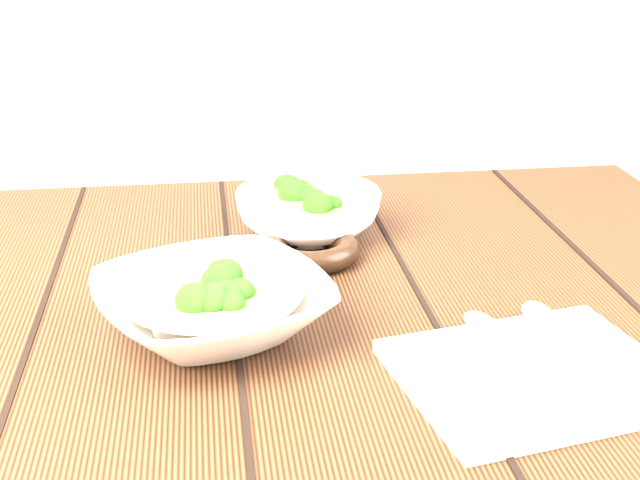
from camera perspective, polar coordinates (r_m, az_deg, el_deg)
The scene contains 7 objects.
table at distance 1.03m, azimuth -4.21°, elevation -9.56°, with size 1.20×0.80×0.75m.
soup_bowl_front at distance 0.88m, azimuth -6.87°, elevation -4.12°, with size 0.29×0.29×0.07m.
soup_bowl_back at distance 1.12m, azimuth -0.75°, elevation 1.82°, with size 0.23×0.23×0.06m.
trivet at distance 1.05m, azimuth -0.57°, elevation -0.57°, with size 0.11×0.11×0.03m, color black.
napkin at distance 0.83m, azimuth 13.57°, elevation -8.39°, with size 0.23×0.19×0.01m, color beige.
spoon_left at distance 0.85m, azimuth 11.29°, elevation -6.40°, with size 0.04×0.19×0.01m.
spoon_right at distance 0.88m, azimuth 14.25°, elevation -5.66°, with size 0.05×0.19×0.01m.
Camera 1 is at (-0.04, -0.87, 1.16)m, focal length 50.00 mm.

